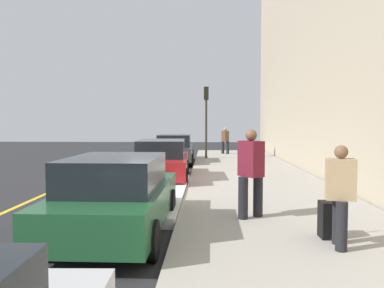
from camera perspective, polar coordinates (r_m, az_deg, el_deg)
name	(u,v)px	position (r m, az deg, el deg)	size (l,w,h in m)	color
ground_plane	(161,183)	(13.63, -4.63, -5.81)	(56.00, 56.00, 0.00)	#28282B
sidewalk	(255,182)	(13.63, 9.35, -5.53)	(28.00, 4.60, 0.15)	#A39E93
lane_stripe_centre	(71,183)	(14.37, -17.47, -5.47)	(28.00, 0.14, 0.01)	gold
snow_bank_curb	(174,194)	(10.99, -2.61, -7.43)	(6.46, 0.56, 0.22)	white
parked_car_green	(117,196)	(7.45, -11.05, -7.55)	(4.39, 1.94, 1.51)	black
parked_car_red	(162,161)	(13.96, -4.46, -2.46)	(4.54, 2.03, 1.51)	black
parked_car_charcoal	(175,149)	(19.85, -2.56, -0.76)	(4.57, 1.98, 1.51)	black
pedestrian_tan_coat	(340,193)	(6.58, 21.11, -6.81)	(0.53, 0.48, 1.63)	black
pedestrian_brown_coat	(225,140)	(24.39, 4.95, 0.64)	(0.53, 0.49, 1.66)	black
pedestrian_burgundy_coat	(251,171)	(8.11, 8.71, -3.94)	(0.59, 0.54, 1.85)	black
traffic_light_pole	(206,110)	(21.29, 2.12, 5.11)	(0.35, 0.26, 3.94)	#2D2D19
rolling_suitcase	(326,219)	(7.15, 19.29, -10.51)	(0.34, 0.22, 0.99)	black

